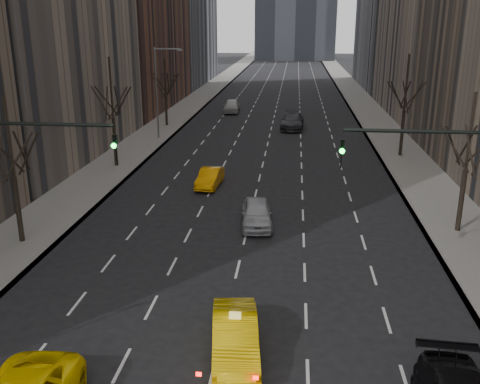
# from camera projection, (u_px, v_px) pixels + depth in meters

# --- Properties ---
(sidewalk_left) EXTENTS (4.50, 320.00, 0.15)m
(sidewalk_left) POSITION_uv_depth(u_px,v_px,m) (194.00, 103.00, 78.35)
(sidewalk_left) COLOR slate
(sidewalk_left) RESTS_ON ground
(sidewalk_right) EXTENTS (4.50, 320.00, 0.15)m
(sidewalk_right) POSITION_uv_depth(u_px,v_px,m) (363.00, 105.00, 75.98)
(sidewalk_right) COLOR slate
(sidewalk_right) RESTS_ON ground
(tree_lw_b) EXTENTS (3.36, 3.50, 7.82)m
(tree_lw_b) POSITION_uv_depth(u_px,v_px,m) (14.00, 178.00, 27.95)
(tree_lw_b) COLOR black
(tree_lw_b) RESTS_ON ground
(tree_lw_c) EXTENTS (3.36, 3.50, 8.74)m
(tree_lw_c) POSITION_uv_depth(u_px,v_px,m) (113.00, 119.00, 43.01)
(tree_lw_c) COLOR black
(tree_lw_c) RESTS_ON ground
(tree_lw_d) EXTENTS (3.36, 3.50, 7.36)m
(tree_lw_d) POSITION_uv_depth(u_px,v_px,m) (166.00, 95.00, 60.21)
(tree_lw_d) COLOR black
(tree_lw_d) RESTS_ON ground
(tree_rw_b) EXTENTS (3.36, 3.50, 7.82)m
(tree_rw_b) POSITION_uv_depth(u_px,v_px,m) (465.00, 170.00, 29.42)
(tree_rw_b) COLOR black
(tree_rw_b) RESTS_ON ground
(tree_rw_c) EXTENTS (3.36, 3.50, 8.74)m
(tree_rw_c) POSITION_uv_depth(u_px,v_px,m) (404.00, 112.00, 46.37)
(tree_rw_c) COLOR black
(tree_rw_c) RESTS_ON ground
(traffic_mast_left) EXTENTS (6.69, 0.39, 8.00)m
(traffic_mast_left) POSITION_uv_depth(u_px,v_px,m) (2.00, 179.00, 21.44)
(traffic_mast_left) COLOR black
(traffic_mast_left) RESTS_ON ground
(traffic_mast_right) EXTENTS (6.69, 0.39, 8.00)m
(traffic_mast_right) POSITION_uv_depth(u_px,v_px,m) (471.00, 193.00, 19.68)
(traffic_mast_right) COLOR black
(traffic_mast_right) RESTS_ON ground
(streetlight_far) EXTENTS (2.83, 0.22, 9.00)m
(streetlight_far) POSITION_uv_depth(u_px,v_px,m) (160.00, 84.00, 52.84)
(streetlight_far) COLOR slate
(streetlight_far) RESTS_ON ground
(taxi_sedan) EXTENTS (2.21, 4.79, 1.52)m
(taxi_sedan) POSITION_uv_depth(u_px,v_px,m) (235.00, 337.00, 19.11)
(taxi_sedan) COLOR #EDBD05
(taxi_sedan) RESTS_ON ground
(silver_sedan_ahead) EXTENTS (2.16, 4.54, 1.50)m
(silver_sedan_ahead) POSITION_uv_depth(u_px,v_px,m) (257.00, 213.00, 31.42)
(silver_sedan_ahead) COLOR #A9ACB2
(silver_sedan_ahead) RESTS_ON ground
(far_taxi) EXTENTS (1.68, 4.10, 1.32)m
(far_taxi) POSITION_uv_depth(u_px,v_px,m) (210.00, 178.00, 38.84)
(far_taxi) COLOR #FF9F05
(far_taxi) RESTS_ON ground
(far_suv_grey) EXTENTS (2.74, 6.14, 1.75)m
(far_suv_grey) POSITION_uv_depth(u_px,v_px,m) (292.00, 121.00, 59.74)
(far_suv_grey) COLOR #323237
(far_suv_grey) RESTS_ON ground
(far_car_white) EXTENTS (2.21, 5.10, 1.71)m
(far_car_white) POSITION_uv_depth(u_px,v_px,m) (232.00, 106.00, 70.40)
(far_car_white) COLOR #BABABA
(far_car_white) RESTS_ON ground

